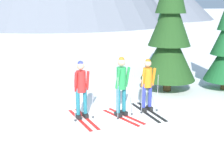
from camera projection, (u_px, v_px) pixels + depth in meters
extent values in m
plane|color=white|center=(112.00, 115.00, 8.83)|extent=(400.00, 400.00, 0.00)
cube|color=red|center=(87.00, 119.00, 8.53)|extent=(0.20, 1.77, 0.02)
cube|color=red|center=(80.00, 120.00, 8.43)|extent=(0.20, 1.77, 0.02)
cube|color=black|center=(85.00, 115.00, 8.59)|extent=(0.13, 0.27, 0.12)
cylinder|color=#1E6B7A|center=(85.00, 101.00, 8.48)|extent=(0.11, 0.11, 0.82)
cube|color=black|center=(78.00, 116.00, 8.50)|extent=(0.13, 0.27, 0.12)
cylinder|color=#1E6B7A|center=(78.00, 102.00, 8.39)|extent=(0.11, 0.11, 0.82)
cylinder|color=red|center=(81.00, 81.00, 8.29)|extent=(0.28, 0.28, 0.61)
sphere|color=tan|center=(81.00, 66.00, 8.18)|extent=(0.22, 0.22, 0.22)
sphere|color=#2D389E|center=(80.00, 64.00, 8.16)|extent=(0.17, 0.17, 0.17)
cylinder|color=red|center=(88.00, 81.00, 8.31)|extent=(0.09, 0.20, 0.58)
cylinder|color=red|center=(76.00, 82.00, 8.16)|extent=(0.09, 0.20, 0.58)
cylinder|color=#A5A5AD|center=(92.00, 99.00, 8.38)|extent=(0.02, 0.02, 1.23)
cylinder|color=black|center=(93.00, 117.00, 8.51)|extent=(0.07, 0.07, 0.01)
cylinder|color=#A5A5AD|center=(75.00, 102.00, 8.14)|extent=(0.02, 0.02, 1.23)
cylinder|color=black|center=(75.00, 120.00, 8.28)|extent=(0.07, 0.07, 0.01)
cube|color=red|center=(126.00, 116.00, 8.72)|extent=(0.51, 1.57, 0.02)
cube|color=red|center=(120.00, 118.00, 8.59)|extent=(0.51, 1.57, 0.02)
cube|color=black|center=(124.00, 113.00, 8.78)|extent=(0.17, 0.28, 0.12)
cylinder|color=#1E6B7A|center=(124.00, 98.00, 8.67)|extent=(0.11, 0.11, 0.86)
cube|color=black|center=(118.00, 114.00, 8.65)|extent=(0.17, 0.28, 0.12)
cylinder|color=#1E6B7A|center=(118.00, 99.00, 8.54)|extent=(0.11, 0.11, 0.86)
cylinder|color=#238C42|center=(121.00, 78.00, 8.45)|extent=(0.28, 0.28, 0.64)
sphere|color=tan|center=(121.00, 62.00, 8.33)|extent=(0.23, 0.23, 0.23)
sphere|color=#B76019|center=(122.00, 60.00, 8.32)|extent=(0.17, 0.17, 0.17)
cylinder|color=#238C42|center=(127.00, 77.00, 8.51)|extent=(0.13, 0.22, 0.61)
cylinder|color=#238C42|center=(118.00, 79.00, 8.29)|extent=(0.13, 0.22, 0.61)
cylinder|color=#A5A5AD|center=(132.00, 95.00, 8.61)|extent=(0.02, 0.02, 1.28)
cylinder|color=black|center=(132.00, 114.00, 8.75)|extent=(0.07, 0.07, 0.01)
cylinder|color=#A5A5AD|center=(118.00, 99.00, 8.28)|extent=(0.02, 0.02, 1.28)
cylinder|color=black|center=(118.00, 118.00, 8.42)|extent=(0.07, 0.07, 0.01)
cube|color=black|center=(151.00, 111.00, 9.10)|extent=(0.12, 1.78, 0.02)
cube|color=black|center=(145.00, 112.00, 9.02)|extent=(0.12, 1.78, 0.02)
cube|color=black|center=(150.00, 108.00, 9.17)|extent=(0.11, 0.26, 0.12)
cylinder|color=#2D389E|center=(150.00, 95.00, 9.07)|extent=(0.11, 0.11, 0.79)
cube|color=black|center=(143.00, 109.00, 9.09)|extent=(0.11, 0.26, 0.12)
cylinder|color=#2D389E|center=(144.00, 96.00, 8.99)|extent=(0.11, 0.11, 0.79)
cylinder|color=orange|center=(147.00, 77.00, 8.89)|extent=(0.28, 0.28, 0.59)
sphere|color=tan|center=(148.00, 63.00, 8.78)|extent=(0.21, 0.21, 0.21)
sphere|color=#B76019|center=(148.00, 61.00, 8.76)|extent=(0.16, 0.16, 0.16)
cylinder|color=orange|center=(154.00, 77.00, 8.89)|extent=(0.08, 0.20, 0.57)
cylinder|color=orange|center=(143.00, 78.00, 8.76)|extent=(0.08, 0.20, 0.57)
cylinder|color=#A5A5AD|center=(158.00, 94.00, 8.94)|extent=(0.02, 0.02, 1.19)
cylinder|color=black|center=(157.00, 110.00, 9.08)|extent=(0.07, 0.07, 0.01)
cylinder|color=#A5A5AD|center=(142.00, 96.00, 8.75)|extent=(0.02, 0.02, 1.19)
cylinder|color=black|center=(141.00, 112.00, 8.88)|extent=(0.07, 0.07, 0.01)
cylinder|color=#51381E|center=(166.00, 65.00, 14.08)|extent=(0.26, 0.26, 0.83)
cone|color=#195628|center=(167.00, 47.00, 13.86)|extent=(1.77, 1.77, 1.74)
cone|color=#195628|center=(168.00, 24.00, 13.59)|extent=(1.35, 1.35, 1.74)
cone|color=#195628|center=(169.00, 1.00, 13.35)|extent=(0.96, 0.96, 1.74)
cylinder|color=#51381E|center=(224.00, 80.00, 11.41)|extent=(0.24, 0.24, 0.76)
cylinder|color=#51381E|center=(167.00, 79.00, 11.19)|extent=(0.30, 0.30, 0.96)
cone|color=#1E4219|center=(169.00, 53.00, 10.94)|extent=(2.06, 2.06, 2.03)
cone|color=#1E4219|center=(170.00, 18.00, 10.62)|extent=(1.57, 1.57, 2.03)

